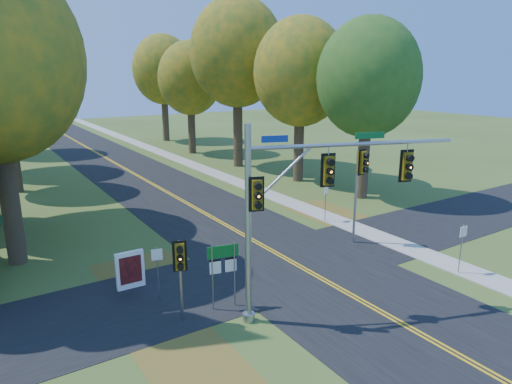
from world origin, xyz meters
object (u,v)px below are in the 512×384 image
traffic_mast (303,196)px  info_kiosk (130,270)px  east_signal_pole (361,173)px  route_sign_cluster (223,263)px

traffic_mast → info_kiosk: 8.32m
traffic_mast → east_signal_pole: 8.40m
traffic_mast → east_signal_pole: traffic_mast is taller
traffic_mast → route_sign_cluster: traffic_mast is taller
east_signal_pole → traffic_mast: bearing=-160.2°
east_signal_pole → info_kiosk: bearing=162.6°
east_signal_pole → route_sign_cluster: (-9.38, -2.16, -2.03)m
east_signal_pole → route_sign_cluster: bearing=-177.5°
route_sign_cluster → info_kiosk: bearing=136.6°
east_signal_pole → info_kiosk: (-11.92, 1.45, -3.08)m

